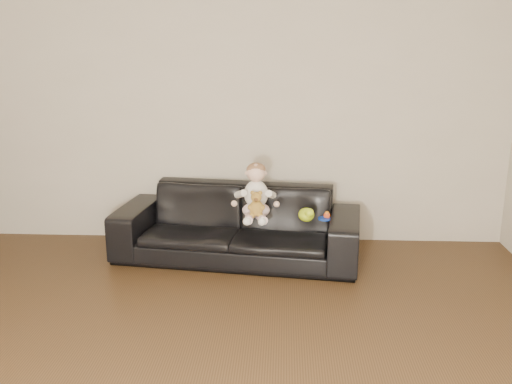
# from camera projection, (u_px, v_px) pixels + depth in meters

# --- Properties ---
(wall_back) EXTENTS (5.00, 0.00, 5.00)m
(wall_back) POSITION_uv_depth(u_px,v_px,m) (234.00, 102.00, 5.16)
(wall_back) COLOR beige
(wall_back) RESTS_ON ground
(sofa) EXTENTS (2.17, 1.08, 0.61)m
(sofa) POSITION_uv_depth(u_px,v_px,m) (237.00, 224.00, 4.93)
(sofa) COLOR black
(sofa) RESTS_ON floor
(baby) EXTENTS (0.33, 0.40, 0.47)m
(baby) POSITION_uv_depth(u_px,v_px,m) (256.00, 194.00, 4.74)
(baby) COLOR #F6CFD1
(baby) RESTS_ON sofa
(teddy_bear) EXTENTS (0.12, 0.12, 0.21)m
(teddy_bear) POSITION_uv_depth(u_px,v_px,m) (256.00, 204.00, 4.61)
(teddy_bear) COLOR olive
(teddy_bear) RESTS_ON sofa
(toy_green) EXTENTS (0.16, 0.18, 0.11)m
(toy_green) POSITION_uv_depth(u_px,v_px,m) (306.00, 215.00, 4.68)
(toy_green) COLOR #B6D919
(toy_green) RESTS_ON sofa
(toy_rattle) EXTENTS (0.07, 0.07, 0.06)m
(toy_rattle) POSITION_uv_depth(u_px,v_px,m) (327.00, 216.00, 4.75)
(toy_rattle) COLOR #DC4419
(toy_rattle) RESTS_ON sofa
(toy_blue_disc) EXTENTS (0.14, 0.14, 0.02)m
(toy_blue_disc) POSITION_uv_depth(u_px,v_px,m) (325.00, 219.00, 4.74)
(toy_blue_disc) COLOR #173CBB
(toy_blue_disc) RESTS_ON sofa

